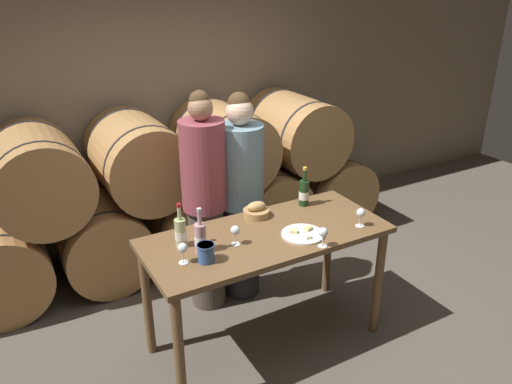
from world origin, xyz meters
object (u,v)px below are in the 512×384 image
at_px(wine_glass_center, 323,233).
at_px(wine_glass_right, 361,213).
at_px(tasting_table, 266,249).
at_px(wine_bottle_white, 181,232).
at_px(person_left, 205,203).
at_px(cheese_plate, 303,234).
at_px(person_right, 241,198).
at_px(wine_glass_left, 235,231).
at_px(blue_crock, 206,252).
at_px(wine_bottle_rose, 201,238).
at_px(wine_glass_far_left, 183,249).
at_px(wine_bottle_red, 304,193).
at_px(bread_basket, 256,211).

relative_size(wine_glass_center, wine_glass_right, 1.00).
height_order(tasting_table, wine_bottle_white, wine_bottle_white).
distance_m(person_left, wine_glass_center, 1.06).
distance_m(cheese_plate, wine_glass_right, 0.44).
height_order(person_right, wine_glass_left, person_right).
height_order(person_right, wine_glass_center, person_right).
distance_m(tasting_table, wine_glass_center, 0.45).
distance_m(wine_bottle_white, wine_glass_center, 0.91).
bearing_deg(wine_glass_center, blue_crock, 164.52).
xyz_separation_m(cheese_plate, wine_glass_right, (0.42, -0.08, 0.09)).
relative_size(cheese_plate, wine_glass_left, 2.14).
bearing_deg(person_left, wine_bottle_rose, -115.66).
bearing_deg(blue_crock, wine_bottle_white, 103.94).
xyz_separation_m(person_left, wine_glass_far_left, (-0.46, -0.73, 0.10)).
height_order(person_left, wine_bottle_red, person_left).
bearing_deg(cheese_plate, bread_basket, 108.07).
bearing_deg(wine_bottle_rose, tasting_table, 0.27).
distance_m(wine_bottle_white, wine_glass_left, 0.35).
relative_size(wine_bottle_rose, blue_crock, 2.58).
distance_m(wine_bottle_rose, wine_glass_center, 0.78).
bearing_deg(wine_bottle_red, wine_glass_far_left, -163.45).
height_order(cheese_plate, wine_glass_left, wine_glass_left).
relative_size(wine_bottle_rose, wine_glass_far_left, 2.22).
bearing_deg(wine_glass_right, cheese_plate, 168.56).
bearing_deg(person_left, wine_glass_right, -48.15).
xyz_separation_m(bread_basket, cheese_plate, (0.13, -0.40, -0.03)).
distance_m(blue_crock, wine_glass_center, 0.75).
relative_size(wine_bottle_red, wine_glass_center, 2.27).
bearing_deg(person_left, bread_basket, -58.95).
bearing_deg(wine_glass_left, cheese_plate, -13.76).
height_order(wine_bottle_white, wine_glass_center, wine_bottle_white).
bearing_deg(wine_bottle_white, wine_bottle_rose, -57.05).
xyz_separation_m(person_right, wine_bottle_rose, (-0.63, -0.65, 0.13)).
height_order(tasting_table, wine_glass_right, wine_glass_right).
bearing_deg(wine_glass_center, wine_bottle_white, 150.16).
distance_m(bread_basket, cheese_plate, 0.43).
bearing_deg(person_right, blue_crock, -129.78).
bearing_deg(blue_crock, wine_bottle_red, 21.22).
bearing_deg(blue_crock, bread_basket, 34.34).
relative_size(tasting_table, wine_glass_center, 12.39).
height_order(person_right, cheese_plate, person_right).
distance_m(wine_bottle_red, wine_glass_far_left, 1.15).
relative_size(wine_bottle_rose, bread_basket, 1.58).
xyz_separation_m(tasting_table, wine_glass_left, (-0.25, -0.03, 0.22)).
bearing_deg(wine_bottle_white, wine_glass_far_left, -108.20).
bearing_deg(wine_glass_far_left, wine_glass_right, -6.87).
bearing_deg(person_left, wine_glass_far_left, -122.48).
bearing_deg(person_right, wine_bottle_red, -50.69).
xyz_separation_m(wine_bottle_red, bread_basket, (-0.41, 0.01, -0.06)).
height_order(person_left, wine_glass_far_left, person_left).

